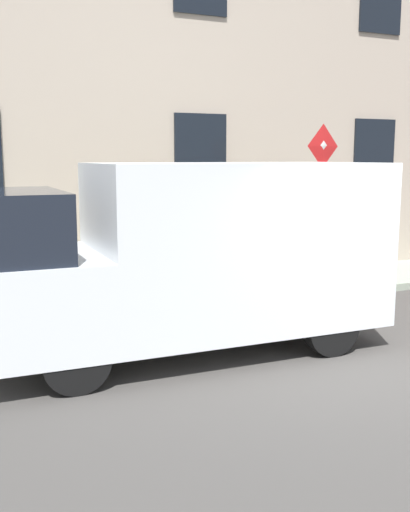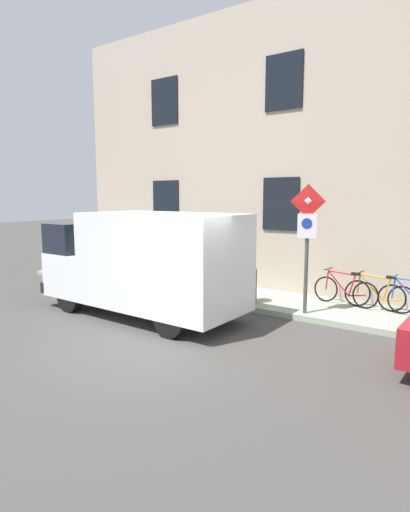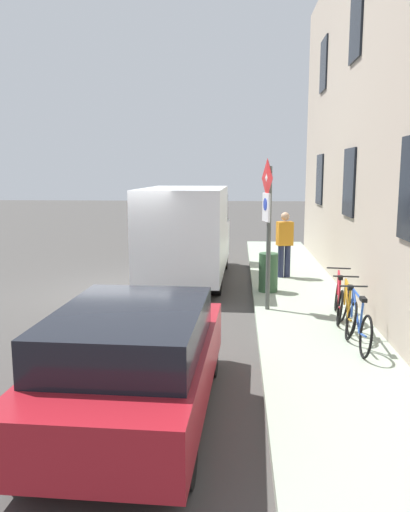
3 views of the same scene
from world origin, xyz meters
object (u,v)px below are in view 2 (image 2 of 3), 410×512
(delivery_van, at_px, (144,261))
(bicycle_red, at_px, (345,290))
(bicycle_orange, at_px, (379,295))
(litter_bin, at_px, (248,286))
(pedestrian, at_px, (206,259))
(sign_post_stacked, at_px, (307,231))

(delivery_van, relative_size, bicycle_red, 3.14)
(delivery_van, height_order, bicycle_orange, delivery_van)
(litter_bin, bearing_deg, pedestrian, 73.35)
(litter_bin, bearing_deg, bicycle_red, -59.99)
(pedestrian, bearing_deg, delivery_van, -104.36)
(delivery_van, height_order, bicycle_red, delivery_van)
(sign_post_stacked, height_order, litter_bin, sign_post_stacked)
(delivery_van, bearing_deg, bicycle_red, -138.30)
(sign_post_stacked, bearing_deg, litter_bin, 85.06)
(sign_post_stacked, height_order, pedestrian, sign_post_stacked)
(delivery_van, height_order, litter_bin, delivery_van)
(bicycle_orange, bearing_deg, bicycle_red, 5.24)
(bicycle_red, height_order, litter_bin, litter_bin)
(delivery_van, xyz_separation_m, pedestrian, (2.56, -0.02, -0.26))
(sign_post_stacked, distance_m, pedestrian, 3.51)
(bicycle_orange, bearing_deg, pedestrian, 14.00)
(sign_post_stacked, relative_size, pedestrian, 1.68)
(delivery_van, distance_m, litter_bin, 2.78)
(sign_post_stacked, relative_size, litter_bin, 3.22)
(bicycle_red, distance_m, pedestrian, 3.92)
(bicycle_red, xyz_separation_m, pedestrian, (-0.71, 3.81, 0.56))
(sign_post_stacked, height_order, delivery_van, sign_post_stacked)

